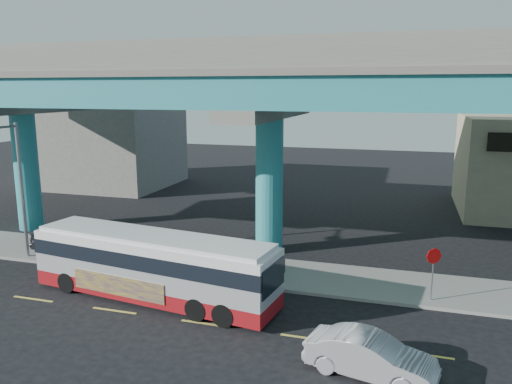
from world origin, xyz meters
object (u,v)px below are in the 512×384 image
(transit_bus, at_px, (153,264))
(stop_sign, at_px, (433,263))
(street_lamp, at_px, (12,172))
(sedan, at_px, (370,356))
(parked_car, at_px, (72,236))

(transit_bus, height_order, stop_sign, transit_bus)
(transit_bus, distance_m, stop_sign, 11.78)
(transit_bus, height_order, street_lamp, street_lamp)
(transit_bus, xyz_separation_m, sedan, (9.35, -3.39, -0.90))
(stop_sign, bearing_deg, parked_car, 168.02)
(transit_bus, relative_size, stop_sign, 4.97)
(transit_bus, height_order, sedan, transit_bus)
(street_lamp, height_order, stop_sign, street_lamp)
(street_lamp, relative_size, stop_sign, 3.09)
(sedan, distance_m, stop_sign, 6.71)
(street_lamp, bearing_deg, sedan, -16.91)
(sedan, bearing_deg, parked_car, 77.35)
(sedan, bearing_deg, street_lamp, 85.54)
(street_lamp, bearing_deg, transit_bus, -13.62)
(parked_car, bearing_deg, stop_sign, -114.69)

